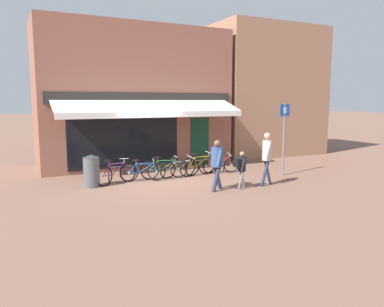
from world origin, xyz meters
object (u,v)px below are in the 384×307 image
object	(u,v)px
bicycle_orange	(199,165)
pedestrian_second_adult	(267,153)
pedestrian_child	(241,166)
parking_sign	(284,132)
bicycle_purple	(116,173)
pedestrian_adult	(217,160)
bicycle_green	(164,169)
bicycle_silver	(180,168)
litter_bin	(92,171)
bicycle_red	(219,165)
bicycle_blue	(143,171)

from	to	relation	value
bicycle_orange	pedestrian_second_adult	distance (m)	2.93
pedestrian_child	parking_sign	xyz separation A→B (m)	(2.69, 1.14, 0.92)
bicycle_purple	pedestrian_adult	xyz separation A→B (m)	(2.65, -2.38, 0.61)
bicycle_green	bicycle_silver	size ratio (longest dim) A/B	1.04
bicycle_silver	parking_sign	size ratio (longest dim) A/B	0.61
bicycle_green	bicycle_orange	size ratio (longest dim) A/B	0.96
bicycle_silver	pedestrian_child	world-z (taller)	pedestrian_child
pedestrian_child	parking_sign	bearing A→B (deg)	18.30
bicycle_orange	parking_sign	world-z (taller)	parking_sign
pedestrian_second_adult	parking_sign	size ratio (longest dim) A/B	0.65
pedestrian_child	bicycle_green	bearing A→B (deg)	117.68
litter_bin	parking_sign	xyz separation A→B (m)	(7.01, -1.28, 1.14)
bicycle_red	pedestrian_adult	distance (m)	2.91
bicycle_green	pedestrian_second_adult	xyz separation A→B (m)	(2.70, -2.55, 0.75)
bicycle_orange	bicycle_red	xyz separation A→B (m)	(0.86, -0.03, -0.04)
pedestrian_second_adult	parking_sign	bearing A→B (deg)	33.43
bicycle_purple	bicycle_red	distance (m)	4.15
bicycle_red	pedestrian_child	distance (m)	2.68
pedestrian_adult	pedestrian_second_adult	bearing A→B (deg)	-10.85
bicycle_green	litter_bin	xyz separation A→B (m)	(-2.68, -0.17, 0.18)
bicycle_green	bicycle_silver	xyz separation A→B (m)	(0.61, -0.06, -0.02)
pedestrian_second_adult	litter_bin	world-z (taller)	pedestrian_second_adult
parking_sign	bicycle_purple	bearing A→B (deg)	167.30
bicycle_blue	litter_bin	distance (m)	1.82
pedestrian_adult	bicycle_green	bearing A→B (deg)	101.24
bicycle_blue	bicycle_orange	distance (m)	2.32
bicycle_silver	bicycle_green	bearing A→B (deg)	167.74
bicycle_silver	bicycle_red	bearing A→B (deg)	-5.19
bicycle_orange	litter_bin	size ratio (longest dim) A/B	1.69
litter_bin	pedestrian_child	bearing A→B (deg)	-29.29
bicycle_red	litter_bin	distance (m)	5.00
bicycle_green	pedestrian_child	xyz separation A→B (m)	(1.64, -2.59, 0.39)
bicycle_red	litter_bin	xyz separation A→B (m)	(-4.99, -0.14, 0.20)
bicycle_silver	bicycle_orange	bearing A→B (deg)	-2.02
bicycle_purple	pedestrian_child	bearing A→B (deg)	-57.79
pedestrian_second_adult	bicycle_orange	bearing A→B (deg)	115.38
pedestrian_adult	bicycle_silver	bearing A→B (deg)	87.65
bicycle_blue	bicycle_red	world-z (taller)	bicycle_red
pedestrian_child	bicycle_silver	bearing A→B (deg)	107.46
bicycle_red	pedestrian_second_adult	bearing A→B (deg)	-70.23
bicycle_purple	pedestrian_second_adult	world-z (taller)	pedestrian_second_adult
bicycle_red	litter_bin	world-z (taller)	litter_bin
bicycle_orange	bicycle_blue	bearing A→B (deg)	171.45
bicycle_orange	litter_bin	distance (m)	4.14
pedestrian_child	pedestrian_second_adult	world-z (taller)	pedestrian_second_adult
bicycle_purple	bicycle_blue	distance (m)	0.96
bicycle_red	pedestrian_second_adult	world-z (taller)	pedestrian_second_adult
bicycle_green	pedestrian_adult	xyz separation A→B (m)	(0.82, -2.44, 0.62)
bicycle_purple	bicycle_silver	bearing A→B (deg)	-21.79
parking_sign	pedestrian_adult	bearing A→B (deg)	-164.23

